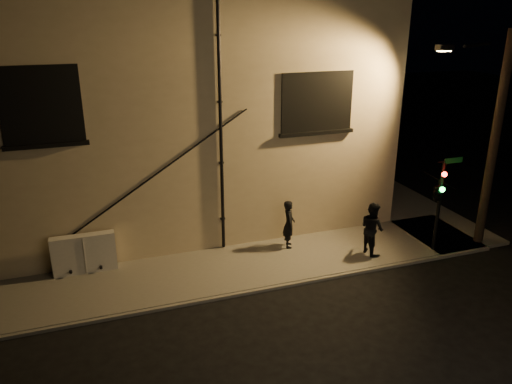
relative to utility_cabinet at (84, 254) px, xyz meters
name	(u,v)px	position (x,y,z in m)	size (l,w,h in m)	color
ground	(305,282)	(6.37, -2.70, -0.75)	(90.00, 90.00, 0.00)	black
sidewalk	(288,222)	(7.60, 1.69, -0.69)	(21.00, 16.00, 0.12)	#65625B
building	(155,99)	(3.37, 6.29, 3.65)	(16.20, 12.23, 8.80)	#C6B28E
utility_cabinet	(84,254)	(0.00, 0.00, 0.00)	(1.92, 0.32, 1.27)	silver
pedestrian_a	(289,224)	(6.75, -0.43, 0.22)	(0.62, 0.41, 1.70)	black
pedestrian_b	(372,228)	(9.20, -1.79, 0.28)	(0.88, 0.69, 1.82)	black
traffic_signal	(438,191)	(11.22, -2.37, 1.55)	(1.22, 1.91, 3.25)	black
streetlamp_pole	(492,138)	(13.28, -2.18, 3.15)	(2.03, 1.39, 7.39)	black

